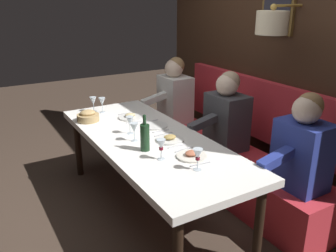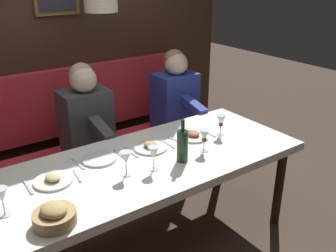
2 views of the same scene
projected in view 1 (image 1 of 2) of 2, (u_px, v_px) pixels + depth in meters
name	position (u px, v px, depth m)	size (l,w,h in m)	color
ground_plane	(150.00, 210.00, 3.39)	(12.00, 12.00, 0.00)	#423328
dining_table	(149.00, 145.00, 3.16)	(0.90, 2.29, 0.74)	white
banquette_bench	(225.00, 167.00, 3.74)	(0.52, 2.49, 0.45)	red
back_wall_panel	(275.00, 53.00, 3.62)	(0.59, 3.69, 2.90)	#382316
diner_nearest	(303.00, 145.00, 2.79)	(0.60, 0.40, 0.79)	#283893
diner_near	(226.00, 114.00, 3.55)	(0.60, 0.40, 0.79)	#3D3D42
diner_middle	(175.00, 92.00, 4.35)	(0.60, 0.40, 0.79)	white
place_setting_0	(170.00, 139.00, 3.07)	(0.24, 0.31, 0.05)	silver
place_setting_1	(192.00, 155.00, 2.76)	(0.24, 0.33, 0.05)	silver
place_setting_2	(130.00, 117.00, 3.65)	(0.24, 0.32, 0.05)	silver
place_setting_3	(155.00, 126.00, 3.41)	(0.24, 0.31, 0.01)	silver
wine_glass_0	(198.00, 155.00, 2.52)	(0.07, 0.07, 0.16)	silver
wine_glass_1	(130.00, 122.00, 3.19)	(0.07, 0.07, 0.16)	silver
wine_glass_2	(161.00, 145.00, 2.69)	(0.07, 0.07, 0.16)	silver
wine_glass_3	(93.00, 101.00, 3.81)	(0.07, 0.07, 0.16)	silver
wine_glass_4	(102.00, 102.00, 3.79)	(0.07, 0.07, 0.16)	silver
wine_glass_5	(134.00, 128.00, 3.03)	(0.07, 0.07, 0.16)	silver
wine_bottle	(145.00, 137.00, 2.85)	(0.08, 0.08, 0.30)	#19381E
bread_bowl	(88.00, 116.00, 3.55)	(0.22, 0.22, 0.12)	tan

